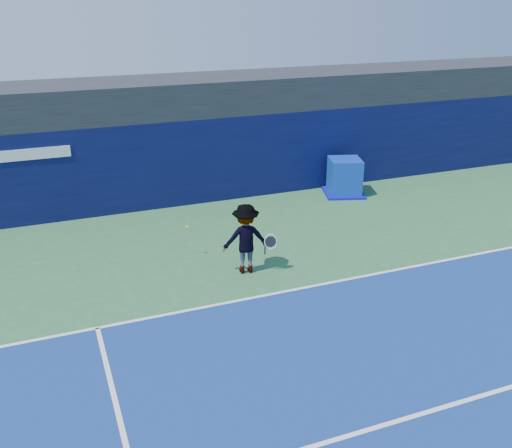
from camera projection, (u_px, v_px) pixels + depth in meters
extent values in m
plane|color=#2F6939|center=(360.00, 354.00, 11.91)|extent=(80.00, 80.00, 0.00)
cube|color=white|center=(299.00, 289.00, 14.49)|extent=(24.00, 0.10, 0.01)
cube|color=white|center=(418.00, 415.00, 10.18)|extent=(24.00, 0.10, 0.01)
cube|color=#212227|center=(200.00, 94.00, 20.46)|extent=(36.00, 3.00, 1.20)
cube|color=#0A0D39|center=(210.00, 158.00, 20.39)|extent=(36.00, 1.00, 3.00)
cube|color=#0B31A6|center=(344.00, 177.00, 21.05)|extent=(1.41, 1.41, 1.35)
cube|color=#0D0B9E|center=(343.00, 193.00, 21.29)|extent=(1.76, 1.76, 0.09)
imported|color=white|center=(246.00, 239.00, 15.07)|extent=(1.36, 0.94, 1.92)
cylinder|color=black|center=(265.00, 250.00, 15.12)|extent=(0.09, 0.17, 0.30)
torus|color=silver|center=(271.00, 242.00, 15.03)|extent=(0.35, 0.20, 0.34)
cylinder|color=black|center=(271.00, 242.00, 15.03)|extent=(0.30, 0.15, 0.29)
sphere|color=#D1D918|center=(187.00, 227.00, 15.87)|extent=(0.07, 0.07, 0.07)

